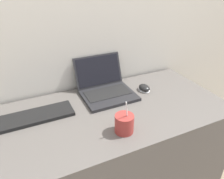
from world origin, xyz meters
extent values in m
cube|color=silver|center=(0.00, 0.72, 1.25)|extent=(7.00, 0.04, 2.50)
cube|color=#5B5651|center=(0.00, 0.34, 0.37)|extent=(1.36, 0.68, 0.74)
cube|color=#232326|center=(0.04, 0.48, 0.75)|extent=(0.33, 0.26, 0.02)
cube|color=black|center=(0.04, 0.50, 0.77)|extent=(0.29, 0.14, 0.00)
cube|color=#232326|center=(0.04, 0.65, 0.86)|extent=(0.33, 0.08, 0.20)
cube|color=black|center=(0.04, 0.65, 0.86)|extent=(0.30, 0.07, 0.18)
cylinder|color=#9E332D|center=(-0.03, 0.14, 0.79)|extent=(0.10, 0.10, 0.10)
cylinder|color=black|center=(-0.03, 0.14, 0.84)|extent=(0.08, 0.08, 0.01)
cylinder|color=white|center=(-0.03, 0.13, 0.86)|extent=(0.04, 0.03, 0.16)
ellipsoid|color=white|center=(0.29, 0.46, 0.75)|extent=(0.07, 0.09, 0.01)
ellipsoid|color=black|center=(0.29, 0.46, 0.77)|extent=(0.07, 0.09, 0.04)
cube|color=black|center=(-0.43, 0.45, 0.75)|extent=(0.43, 0.15, 0.02)
camera|label=1|loc=(-0.46, -0.61, 1.47)|focal=35.00mm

